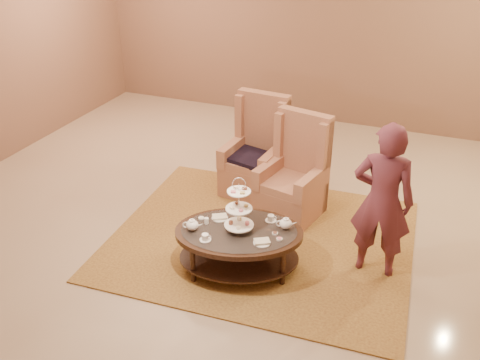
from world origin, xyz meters
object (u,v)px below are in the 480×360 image
at_px(tea_table, 239,238).
at_px(armchair_left, 256,160).
at_px(person, 382,201).
at_px(armchair_right, 294,182).

bearing_deg(tea_table, armchair_left, 85.72).
distance_m(tea_table, armchair_left, 1.74).
bearing_deg(armchair_left, person, -28.62).
relative_size(armchair_right, person, 0.76).
relative_size(tea_table, person, 0.92).
height_order(tea_table, armchair_right, armchair_right).
height_order(armchair_left, person, person).
bearing_deg(person, armchair_left, -34.56).
distance_m(tea_table, person, 1.46).
xyz_separation_m(armchair_left, person, (1.73, -1.18, 0.39)).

